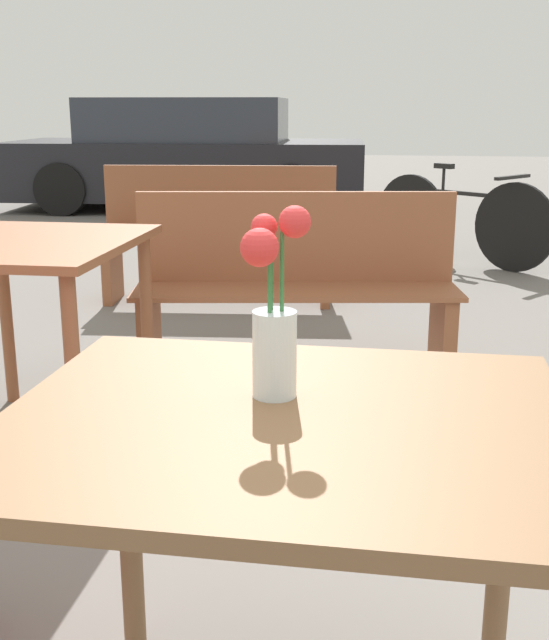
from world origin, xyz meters
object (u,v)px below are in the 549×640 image
object	(u,v)px
flower_vase	(274,324)
bicycle	(460,219)
table_back	(30,273)
bench_far	(219,230)
table_front	(285,474)
bench_middle	(296,285)
parked_car	(188,156)

from	to	relation	value
flower_vase	bicycle	xyz separation A→B (m)	(0.63, 5.20, -0.51)
flower_vase	table_back	xyz separation A→B (m)	(-1.10, 1.33, -0.22)
flower_vase	bicycle	size ratio (longest dim) A/B	0.25
table_back	flower_vase	bearing A→B (deg)	-50.49
flower_vase	bicycle	distance (m)	5.27
bench_far	bicycle	distance (m)	2.22
table_front	bench_far	bearing A→B (deg)	104.91
table_front	flower_vase	distance (m)	0.25
bench_far	bicycle	bearing A→B (deg)	44.12
table_front	bicycle	xyz separation A→B (m)	(0.60, 5.28, -0.27)
bench_middle	parked_car	xyz separation A→B (m)	(-2.19, 6.22, 0.17)
table_back	bicycle	world-z (taller)	bicycle
table_back	parked_car	size ratio (longest dim) A/B	0.20
flower_vase	bicycle	bearing A→B (deg)	83.11
table_front	table_back	xyz separation A→B (m)	(-1.13, 1.42, 0.01)
parked_car	bench_middle	bearing A→B (deg)	-70.58
bench_middle	bicycle	distance (m)	3.19
bicycle	table_front	bearing A→B (deg)	-96.43
bicycle	bench_far	bearing A→B (deg)	-135.88
bench_middle	bench_far	xyz separation A→B (m)	(-0.71, 1.52, 0.00)
bench_middle	table_back	bearing A→B (deg)	-136.36
table_front	parked_car	xyz separation A→B (m)	(-2.48, 8.44, -0.00)
bicycle	parked_car	xyz separation A→B (m)	(-3.08, 3.16, 0.27)
table_front	flower_vase	xyz separation A→B (m)	(-0.03, 0.08, 0.23)
bench_middle	bench_far	size ratio (longest dim) A/B	0.96
bench_middle	bicycle	size ratio (longest dim) A/B	1.09
table_front	bench_far	xyz separation A→B (m)	(-1.00, 3.74, -0.17)
bench_far	table_back	bearing A→B (deg)	-93.38
table_front	bench_middle	bearing A→B (deg)	97.43
bench_far	parked_car	distance (m)	4.93
table_back	bicycle	size ratio (longest dim) A/B	0.68
bench_far	parked_car	size ratio (longest dim) A/B	0.35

